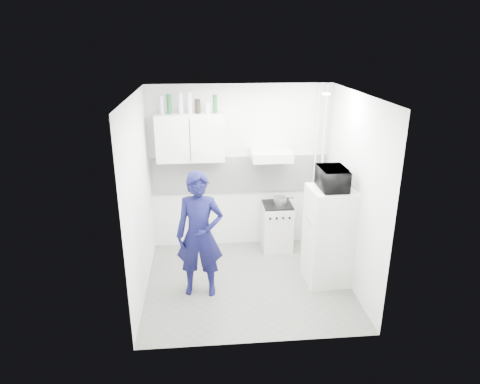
{
  "coord_description": "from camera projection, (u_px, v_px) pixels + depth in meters",
  "views": [
    {
      "loc": [
        -0.58,
        -5.16,
        3.26
      ],
      "look_at": [
        -0.08,
        0.3,
        1.25
      ],
      "focal_mm": 32.0,
      "sensor_mm": 36.0,
      "label": 1
    }
  ],
  "objects": [
    {
      "name": "stove_top",
      "position": [
        277.0,
        205.0,
        6.72
      ],
      "size": [
        0.45,
        0.45,
        0.03
      ],
      "primitive_type": "cube",
      "color": "black",
      "rests_on": "stove"
    },
    {
      "name": "stove",
      "position": [
        277.0,
        227.0,
        6.85
      ],
      "size": [
        0.47,
        0.47,
        0.74
      ],
      "primitive_type": "cube",
      "color": "silver",
      "rests_on": "floor"
    },
    {
      "name": "saucepan",
      "position": [
        280.0,
        200.0,
        6.71
      ],
      "size": [
        0.2,
        0.2,
        0.11
      ],
      "primitive_type": "cylinder",
      "color": "silver",
      "rests_on": "stove_top"
    },
    {
      "name": "range_hood",
      "position": [
        271.0,
        155.0,
        6.43
      ],
      "size": [
        0.6,
        0.5,
        0.14
      ],
      "primitive_type": "cube",
      "color": "silver",
      "rests_on": "wall_back"
    },
    {
      "name": "ceiling_spot_fixture",
      "position": [
        326.0,
        94.0,
        5.38
      ],
      "size": [
        0.1,
        0.1,
        0.02
      ],
      "primitive_type": "cylinder",
      "color": "white",
      "rests_on": "ceiling"
    },
    {
      "name": "canister_a",
      "position": [
        198.0,
        106.0,
        6.16
      ],
      "size": [
        0.08,
        0.08,
        0.2
      ],
      "primitive_type": "cylinder",
      "color": "black",
      "rests_on": "upper_cabinet"
    },
    {
      "name": "backsplash",
      "position": [
        240.0,
        175.0,
        6.74
      ],
      "size": [
        2.74,
        0.03,
        0.6
      ],
      "primitive_type": "cube",
      "color": "white",
      "rests_on": "wall_back"
    },
    {
      "name": "bottle_a",
      "position": [
        162.0,
        105.0,
        6.1
      ],
      "size": [
        0.06,
        0.06,
        0.26
      ],
      "primitive_type": "cylinder",
      "color": "#B2B7BC",
      "rests_on": "upper_cabinet"
    },
    {
      "name": "person",
      "position": [
        200.0,
        235.0,
        5.5
      ],
      "size": [
        0.66,
        0.47,
        1.69
      ],
      "primitive_type": "imported",
      "rotation": [
        0.0,
        0.0,
        -0.11
      ],
      "color": "#0E0E36",
      "rests_on": "floor"
    },
    {
      "name": "fridge",
      "position": [
        328.0,
        236.0,
        5.84
      ],
      "size": [
        0.6,
        0.6,
        1.37
      ],
      "primitive_type": "cube",
      "rotation": [
        0.0,
        0.0,
        0.06
      ],
      "color": "white",
      "rests_on": "floor"
    },
    {
      "name": "pipe_a",
      "position": [
        322.0,
        167.0,
        6.75
      ],
      "size": [
        0.05,
        0.05,
        2.6
      ],
      "primitive_type": "cylinder",
      "color": "silver",
      "rests_on": "floor"
    },
    {
      "name": "bottle_c",
      "position": [
        180.0,
        103.0,
        6.12
      ],
      "size": [
        0.07,
        0.07,
        0.31
      ],
      "primitive_type": "cylinder",
      "color": "#B2B7BC",
      "rests_on": "upper_cabinet"
    },
    {
      "name": "upper_cabinet",
      "position": [
        190.0,
        137.0,
        6.3
      ],
      "size": [
        1.0,
        0.35,
        0.7
      ],
      "primitive_type": "cube",
      "color": "white",
      "rests_on": "wall_back"
    },
    {
      "name": "canister_b",
      "position": [
        208.0,
        108.0,
        6.18
      ],
      "size": [
        0.08,
        0.08,
        0.16
      ],
      "primitive_type": "cylinder",
      "color": "#B2B7BC",
      "rests_on": "upper_cabinet"
    },
    {
      "name": "microwave",
      "position": [
        333.0,
        178.0,
        5.55
      ],
      "size": [
        0.52,
        0.35,
        0.28
      ],
      "primitive_type": "imported",
      "rotation": [
        0.0,
        0.0,
        1.59
      ],
      "color": "black",
      "rests_on": "fridge"
    },
    {
      "name": "wall_back",
      "position": [
        240.0,
        168.0,
        6.72
      ],
      "size": [
        2.8,
        0.0,
        2.8
      ],
      "primitive_type": "plane",
      "rotation": [
        1.57,
        0.0,
        0.0
      ],
      "color": "white",
      "rests_on": "floor"
    },
    {
      "name": "wall_left",
      "position": [
        139.0,
        200.0,
        5.43
      ],
      "size": [
        0.0,
        2.6,
        2.6
      ],
      "primitive_type": "plane",
      "rotation": [
        1.57,
        0.0,
        1.57
      ],
      "color": "white",
      "rests_on": "floor"
    },
    {
      "name": "floor",
      "position": [
        248.0,
        283.0,
        6.0
      ],
      "size": [
        2.8,
        2.8,
        0.0
      ],
      "primitive_type": "plane",
      "color": "slate",
      "rests_on": "ground"
    },
    {
      "name": "bottle_d",
      "position": [
        190.0,
        103.0,
        6.13
      ],
      "size": [
        0.07,
        0.07,
        0.31
      ],
      "primitive_type": "cylinder",
      "color": "#B2B7BC",
      "rests_on": "upper_cabinet"
    },
    {
      "name": "pipe_b",
      "position": [
        315.0,
        168.0,
        6.74
      ],
      "size": [
        0.04,
        0.04,
        2.6
      ],
      "primitive_type": "cylinder",
      "color": "silver",
      "rests_on": "floor"
    },
    {
      "name": "ceiling",
      "position": [
        249.0,
        94.0,
        5.1
      ],
      "size": [
        2.8,
        2.8,
        0.0
      ],
      "primitive_type": "plane",
      "color": "white",
      "rests_on": "wall_back"
    },
    {
      "name": "bottle_b",
      "position": [
        169.0,
        104.0,
        6.11
      ],
      "size": [
        0.07,
        0.07,
        0.28
      ],
      "primitive_type": "cylinder",
      "color": "#144C1E",
      "rests_on": "upper_cabinet"
    },
    {
      "name": "bottle_e",
      "position": [
        215.0,
        104.0,
        6.17
      ],
      "size": [
        0.07,
        0.07,
        0.26
      ],
      "primitive_type": "cylinder",
      "color": "#144C1E",
      "rests_on": "upper_cabinet"
    },
    {
      "name": "wall_right",
      "position": [
        353.0,
        193.0,
        5.67
      ],
      "size": [
        0.0,
        2.6,
        2.6
      ],
      "primitive_type": "plane",
      "rotation": [
        1.57,
        0.0,
        -1.57
      ],
      "color": "white",
      "rests_on": "floor"
    }
  ]
}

